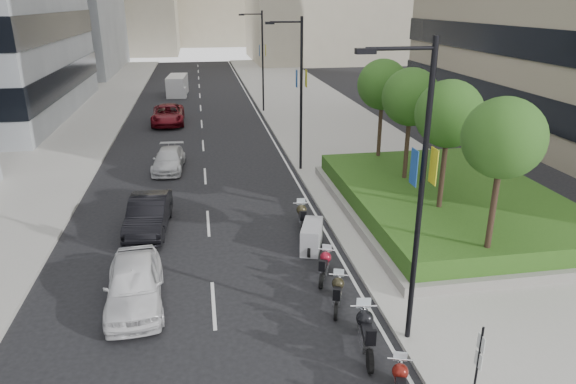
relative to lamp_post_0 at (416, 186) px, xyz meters
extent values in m
plane|color=black|center=(-4.14, -1.00, -5.07)|extent=(160.00, 160.00, 0.00)
cube|color=#9E9B93|center=(4.86, 29.00, -4.99)|extent=(10.00, 100.00, 0.15)
cube|color=#9E9B93|center=(-16.14, 29.00, -4.99)|extent=(8.00, 100.00, 0.15)
cube|color=silver|center=(-0.44, 29.00, -5.06)|extent=(0.12, 100.00, 0.01)
cube|color=silver|center=(-5.64, 29.00, -5.06)|extent=(0.12, 100.00, 0.01)
cube|color=gray|center=(5.86, 9.00, -4.72)|extent=(10.00, 14.00, 0.40)
cube|color=#1D4012|center=(5.86, 9.00, -4.12)|extent=(9.40, 13.40, 0.80)
cylinder|color=#332319|center=(4.36, 3.00, -2.52)|extent=(0.22, 0.22, 4.00)
sphere|color=#204F18|center=(4.36, 3.00, 0.38)|extent=(2.80, 2.80, 2.80)
cylinder|color=#332319|center=(4.36, 7.00, -2.52)|extent=(0.22, 0.22, 4.00)
sphere|color=#204F18|center=(4.36, 7.00, 0.38)|extent=(2.80, 2.80, 2.80)
cylinder|color=#332319|center=(4.36, 11.00, -2.52)|extent=(0.22, 0.22, 4.00)
sphere|color=#204F18|center=(4.36, 11.00, 0.38)|extent=(2.80, 2.80, 2.80)
cylinder|color=#332319|center=(4.36, 15.00, -2.52)|extent=(0.22, 0.22, 4.00)
sphere|color=#204F18|center=(4.36, 15.00, 0.38)|extent=(2.80, 2.80, 2.80)
cylinder|color=black|center=(0.16, 0.00, -0.57)|extent=(0.16, 0.16, 9.00)
cylinder|color=black|center=(-0.74, 0.00, 3.63)|extent=(1.80, 0.10, 0.10)
cube|color=black|center=(-1.64, 0.00, 3.58)|extent=(0.50, 0.22, 0.14)
cube|color=yellow|center=(0.44, 0.00, 0.53)|extent=(0.02, 0.45, 1.00)
cube|color=navy|center=(-0.12, 0.00, 0.53)|extent=(0.02, 0.45, 1.00)
cylinder|color=black|center=(0.16, 17.00, -0.57)|extent=(0.16, 0.16, 9.00)
cylinder|color=black|center=(-0.74, 17.00, 3.63)|extent=(1.80, 0.10, 0.10)
cube|color=black|center=(-1.64, 17.00, 3.58)|extent=(0.50, 0.22, 0.14)
cube|color=yellow|center=(0.44, 17.00, 0.53)|extent=(0.02, 0.45, 1.00)
cube|color=navy|center=(-0.12, 17.00, 0.53)|extent=(0.02, 0.45, 1.00)
cylinder|color=black|center=(0.16, 35.00, -0.57)|extent=(0.16, 0.16, 9.00)
cylinder|color=black|center=(-0.74, 35.00, 3.63)|extent=(1.80, 0.10, 0.10)
cube|color=black|center=(-1.64, 35.00, 3.58)|extent=(0.50, 0.22, 0.14)
cube|color=yellow|center=(0.44, 35.00, 0.53)|extent=(0.02, 0.45, 1.00)
cube|color=navy|center=(-0.12, 35.00, 0.53)|extent=(0.02, 0.45, 1.00)
cylinder|color=black|center=(0.66, -3.00, -3.82)|extent=(0.06, 0.06, 2.50)
cube|color=silver|center=(0.66, -3.00, -3.02)|extent=(0.02, 0.32, 0.42)
cube|color=silver|center=(0.66, -3.00, -3.52)|extent=(0.02, 0.32, 0.42)
cylinder|color=black|center=(-0.84, -1.75, -4.79)|extent=(0.27, 0.56, 0.56)
sphere|color=#5F110C|center=(-0.98, -2.20, -4.29)|extent=(0.43, 0.43, 0.43)
cylinder|color=silver|center=(-0.91, -1.97, -4.10)|extent=(0.65, 0.25, 0.04)
cylinder|color=black|center=(-1.43, -1.16, -4.73)|extent=(0.24, 0.69, 0.68)
cylinder|color=black|center=(-1.15, 0.57, -4.73)|extent=(0.24, 0.69, 0.68)
cube|color=silver|center=(-1.30, -0.35, -4.54)|extent=(0.47, 0.97, 0.46)
sphere|color=black|center=(-1.24, 0.01, -4.13)|extent=(0.52, 0.52, 0.52)
cube|color=black|center=(-1.35, -0.67, -4.19)|extent=(0.43, 0.86, 0.17)
cylinder|color=silver|center=(-1.19, 0.30, -3.89)|extent=(0.81, 0.19, 0.05)
cylinder|color=black|center=(-1.73, 1.46, -4.79)|extent=(0.28, 0.56, 0.56)
cylinder|color=black|center=(-1.27, 2.82, -4.79)|extent=(0.28, 0.56, 0.56)
cube|color=silver|center=(-1.51, 2.09, -4.64)|extent=(0.50, 0.81, 0.38)
sphere|color=black|center=(-1.42, 2.38, -4.29)|extent=(0.43, 0.43, 0.43)
cube|color=black|center=(-1.60, 1.84, -4.35)|extent=(0.45, 0.72, 0.14)
cylinder|color=silver|center=(-1.34, 2.60, -4.10)|extent=(0.64, 0.25, 0.04)
cylinder|color=black|center=(-1.75, 3.44, -4.79)|extent=(0.31, 0.55, 0.55)
cylinder|color=black|center=(-1.20, 4.75, -4.79)|extent=(0.31, 0.55, 0.55)
cube|color=silver|center=(-1.49, 4.05, -4.64)|extent=(0.54, 0.80, 0.37)
sphere|color=maroon|center=(-1.38, 4.32, -4.30)|extent=(0.43, 0.43, 0.43)
cube|color=black|center=(-1.59, 3.80, -4.36)|extent=(0.48, 0.71, 0.14)
cylinder|color=silver|center=(-1.29, 4.54, -4.11)|extent=(0.62, 0.29, 0.04)
cylinder|color=black|center=(-1.65, 5.89, -4.79)|extent=(0.28, 0.55, 0.55)
cylinder|color=black|center=(-1.20, 7.23, -4.79)|extent=(0.28, 0.55, 0.55)
cube|color=gray|center=(-1.42, 6.56, -4.49)|extent=(1.31, 2.00, 1.11)
cylinder|color=black|center=(-1.52, 7.81, -4.76)|extent=(0.19, 0.62, 0.61)
cylinder|color=black|center=(-1.34, 9.37, -4.76)|extent=(0.19, 0.62, 0.61)
cube|color=silver|center=(-1.44, 8.54, -4.59)|extent=(0.39, 0.86, 0.41)
sphere|color=#332E1C|center=(-1.40, 8.87, -4.22)|extent=(0.47, 0.47, 0.47)
cube|color=black|center=(-1.47, 8.25, -4.28)|extent=(0.36, 0.76, 0.16)
cylinder|color=silver|center=(-1.37, 9.13, -4.00)|extent=(0.73, 0.13, 0.05)
imported|color=white|center=(-8.26, 3.50, -4.27)|extent=(2.18, 4.77, 1.58)
imported|color=black|center=(-8.27, 9.67, -4.29)|extent=(1.94, 4.79, 1.55)
imported|color=silver|center=(-7.79, 18.65, -4.43)|extent=(2.07, 4.48, 1.27)
imported|color=#620B14|center=(-8.41, 31.60, -4.28)|extent=(2.66, 5.70, 1.58)
cube|color=silver|center=(-8.02, 45.92, -4.02)|extent=(2.31, 5.13, 2.10)
cube|color=silver|center=(-8.02, 44.02, -4.52)|extent=(1.99, 1.35, 1.10)
cylinder|color=black|center=(-8.82, 44.12, -4.72)|extent=(0.25, 0.70, 0.70)
cylinder|color=black|center=(-7.22, 44.12, -4.72)|extent=(0.25, 0.70, 0.70)
cylinder|color=black|center=(-8.82, 47.52, -4.72)|extent=(0.25, 0.70, 0.70)
cylinder|color=black|center=(-7.22, 47.52, -4.72)|extent=(0.25, 0.70, 0.70)
camera|label=1|loc=(-5.70, -12.37, 4.73)|focal=32.00mm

